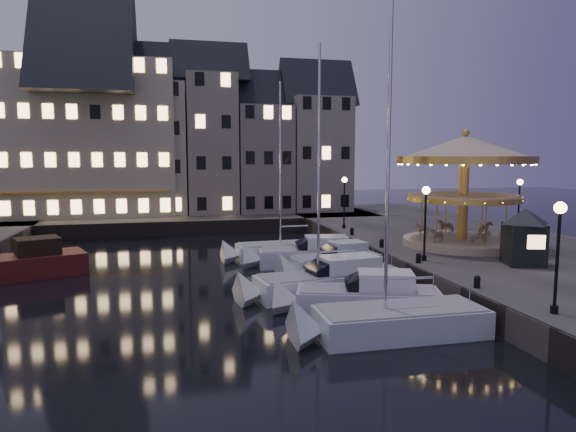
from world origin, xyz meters
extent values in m
plane|color=black|center=(0.00, 0.00, 0.00)|extent=(160.00, 160.00, 0.00)
cube|color=#474442|center=(14.00, 6.00, 0.65)|extent=(16.00, 56.00, 1.30)
cube|color=#474442|center=(-8.00, 28.00, 0.65)|extent=(44.00, 12.00, 1.30)
cube|color=#47423A|center=(6.00, 6.00, 0.65)|extent=(0.15, 44.00, 1.30)
cube|color=#47423A|center=(-6.00, 22.00, 0.65)|extent=(48.00, 0.15, 1.30)
cylinder|color=black|center=(7.20, -9.00, 1.45)|extent=(0.28, 0.28, 0.30)
cylinder|color=black|center=(7.20, -9.00, 3.20)|extent=(0.12, 0.12, 3.80)
sphere|color=#FFD18C|center=(7.20, -9.00, 5.25)|extent=(0.44, 0.44, 0.44)
cylinder|color=black|center=(7.20, 1.00, 1.45)|extent=(0.28, 0.28, 0.30)
cylinder|color=black|center=(7.20, 1.00, 3.20)|extent=(0.12, 0.12, 3.80)
sphere|color=#FFD18C|center=(7.20, 1.00, 5.25)|extent=(0.44, 0.44, 0.44)
cylinder|color=black|center=(7.20, 14.50, 1.45)|extent=(0.28, 0.28, 0.30)
cylinder|color=black|center=(7.20, 14.50, 3.20)|extent=(0.12, 0.12, 3.80)
sphere|color=#FFD18C|center=(7.20, 14.50, 5.25)|extent=(0.44, 0.44, 0.44)
cylinder|color=black|center=(18.50, 8.00, 1.45)|extent=(0.28, 0.28, 0.30)
cylinder|color=black|center=(18.50, 8.00, 3.20)|extent=(0.12, 0.12, 3.80)
sphere|color=#FFD18C|center=(18.50, 8.00, 5.25)|extent=(0.44, 0.44, 0.44)
cylinder|color=black|center=(6.60, -5.00, 1.50)|extent=(0.28, 0.28, 0.40)
sphere|color=black|center=(6.60, -5.00, 1.72)|extent=(0.30, 0.30, 0.30)
cylinder|color=black|center=(6.60, 0.50, 1.50)|extent=(0.28, 0.28, 0.40)
sphere|color=black|center=(6.60, 0.50, 1.72)|extent=(0.30, 0.30, 0.30)
cylinder|color=black|center=(6.60, 5.50, 1.50)|extent=(0.28, 0.28, 0.40)
sphere|color=black|center=(6.60, 5.50, 1.72)|extent=(0.30, 0.30, 0.30)
cylinder|color=black|center=(6.60, 11.00, 1.50)|extent=(0.28, 0.28, 0.40)
sphere|color=black|center=(6.60, 11.00, 1.72)|extent=(0.30, 0.30, 0.30)
cube|color=gray|center=(-19.50, 30.00, 6.80)|extent=(5.00, 8.00, 11.00)
cube|color=gray|center=(-14.05, 30.00, 7.30)|extent=(5.60, 8.00, 12.00)
cube|color=#A7A782|center=(-8.00, 30.00, 7.80)|extent=(6.20, 8.00, 13.00)
cube|color=gray|center=(-2.25, 30.00, 8.30)|extent=(5.00, 8.00, 14.00)
cube|color=gray|center=(3.20, 30.00, 6.80)|extent=(5.60, 8.00, 11.00)
cube|color=gray|center=(9.25, 30.00, 7.30)|extent=(6.20, 8.00, 12.00)
cube|color=#C1BD95|center=(-14.00, 30.00, 8.80)|extent=(16.00, 9.00, 15.00)
cube|color=silver|center=(2.22, -6.53, 0.45)|extent=(6.76, 2.62, 1.30)
cube|color=gray|center=(2.22, -6.53, 1.12)|extent=(6.42, 2.41, 0.10)
cylinder|color=silver|center=(1.54, -6.53, 7.01)|extent=(0.14, 0.14, 11.81)
cube|color=silver|center=(2.04, -3.53, 0.45)|extent=(6.76, 4.01, 1.30)
cube|color=gray|center=(2.04, -3.53, 1.12)|extent=(6.40, 3.75, 0.10)
cube|color=silver|center=(2.77, -3.76, 1.55)|extent=(2.81, 2.28, 0.80)
cube|color=black|center=(1.55, -3.37, 1.45)|extent=(1.51, 1.76, 0.90)
cube|color=silver|center=(1.46, -0.05, 0.45)|extent=(8.21, 3.46, 1.30)
cube|color=gray|center=(1.46, -0.05, 1.12)|extent=(7.78, 3.21, 0.10)
cube|color=silver|center=(2.41, 0.09, 1.55)|extent=(3.24, 2.17, 0.80)
cube|color=black|center=(0.83, -0.14, 1.45)|extent=(1.53, 1.81, 1.00)
cylinder|color=silver|center=(0.68, -0.16, 6.45)|extent=(0.14, 0.14, 10.70)
cube|color=silver|center=(3.26, 4.40, 0.45)|extent=(5.65, 2.74, 1.30)
cube|color=gray|center=(3.26, 4.40, 1.12)|extent=(5.36, 2.54, 0.10)
cube|color=silver|center=(3.91, 4.48, 1.55)|extent=(2.24, 1.81, 0.80)
cube|color=black|center=(2.83, 4.34, 1.45)|extent=(1.14, 1.57, 0.84)
cube|color=silver|center=(2.47, 6.97, 0.45)|extent=(7.33, 3.29, 1.30)
cube|color=gray|center=(2.47, 6.97, 1.12)|extent=(6.95, 3.05, 0.10)
cube|color=silver|center=(3.31, 6.85, 1.55)|extent=(2.90, 2.11, 0.80)
cube|color=black|center=(1.91, 7.04, 1.45)|extent=(1.41, 1.80, 0.95)
cube|color=white|center=(1.57, 9.60, 0.45)|extent=(7.64, 2.68, 1.30)
cube|color=gray|center=(1.57, 9.60, 1.12)|extent=(7.25, 2.48, 0.10)
cylinder|color=silver|center=(0.82, 9.56, 6.16)|extent=(0.14, 0.14, 10.12)
cube|color=#571919|center=(-15.78, 7.54, 0.55)|extent=(8.62, 5.56, 1.50)
cube|color=black|center=(-14.38, 8.08, 1.75)|extent=(2.93, 2.68, 1.09)
cylinder|color=tan|center=(11.97, 4.93, 1.53)|extent=(7.51, 7.51, 0.47)
cylinder|color=gold|center=(11.97, 4.93, 4.68)|extent=(0.66, 0.66, 5.82)
cylinder|color=tan|center=(11.97, 4.93, 4.59)|extent=(6.95, 6.95, 0.17)
cylinder|color=gold|center=(11.97, 4.93, 4.42)|extent=(7.21, 7.21, 0.33)
cone|color=tan|center=(11.97, 4.93, 7.69)|extent=(8.64, 8.64, 1.50)
cylinder|color=gold|center=(11.97, 4.93, 6.89)|extent=(8.64, 8.64, 0.47)
sphere|color=gold|center=(11.97, 4.93, 8.62)|extent=(0.47, 0.47, 0.47)
imported|color=tan|center=(14.48, 5.71, 2.24)|extent=(1.57, 1.13, 0.94)
cube|color=black|center=(11.90, -1.17, 2.41)|extent=(2.31, 2.31, 2.22)
pyramid|color=black|center=(11.90, -1.17, 4.35)|extent=(2.96, 2.96, 0.83)
camera|label=1|loc=(-6.65, -24.79, 7.09)|focal=32.00mm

